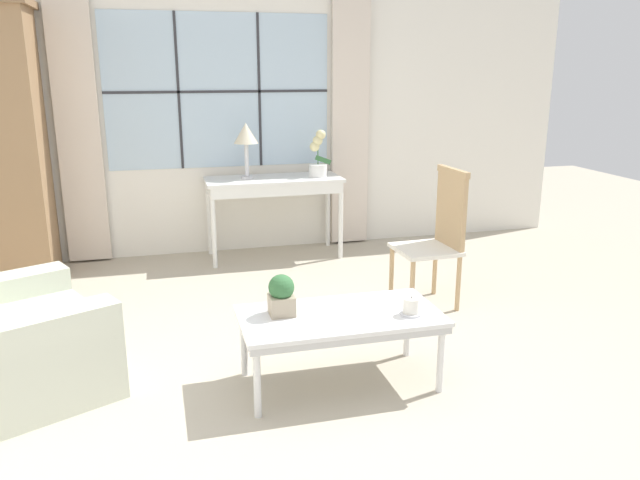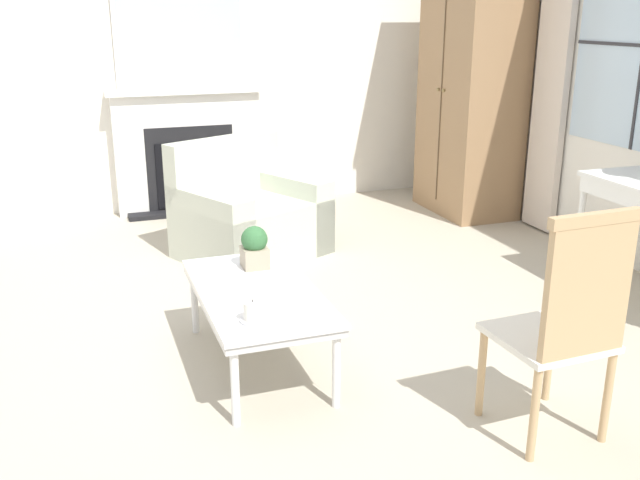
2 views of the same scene
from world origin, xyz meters
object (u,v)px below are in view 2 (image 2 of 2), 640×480
(side_chair_wooden, at_px, (567,317))
(coffee_table, at_px, (257,297))
(fireplace, at_px, (188,138))
(armoire, at_px, (472,85))
(armchair_upholstered, at_px, (249,218))
(potted_plant_small, at_px, (255,247))
(pillar_candle, at_px, (253,313))

(side_chair_wooden, relative_size, coffee_table, 0.93)
(fireplace, distance_m, side_chair_wooden, 4.41)
(armoire, bearing_deg, coffee_table, -48.04)
(armoire, bearing_deg, fireplace, -110.39)
(armchair_upholstered, relative_size, coffee_table, 1.08)
(coffee_table, distance_m, potted_plant_small, 0.37)
(fireplace, bearing_deg, side_chair_wooden, 11.11)
(armchair_upholstered, bearing_deg, pillar_candle, -13.29)
(fireplace, xyz_separation_m, armchair_upholstered, (1.44, 0.20, -0.39))
(armoire, height_order, armchair_upholstered, armoire)
(fireplace, bearing_deg, coffee_table, -3.42)
(fireplace, distance_m, armchair_upholstered, 1.51)
(armoire, bearing_deg, potted_plant_small, -51.42)
(side_chair_wooden, distance_m, coffee_table, 1.52)
(coffee_table, bearing_deg, armchair_upholstered, 167.47)
(fireplace, bearing_deg, potted_plant_small, -2.34)
(potted_plant_small, relative_size, pillar_candle, 1.90)
(side_chair_wooden, bearing_deg, armchair_upholstered, -167.39)
(fireplace, relative_size, coffee_table, 1.81)
(potted_plant_small, bearing_deg, armoire, 128.58)
(fireplace, relative_size, armoire, 0.89)
(armoire, height_order, pillar_candle, armoire)
(pillar_candle, bearing_deg, coffee_table, 163.20)
(armoire, xyz_separation_m, pillar_candle, (2.72, -2.71, -0.68))
(fireplace, distance_m, coffee_table, 3.25)
(side_chair_wooden, bearing_deg, potted_plant_small, -145.66)
(armchair_upholstered, height_order, potted_plant_small, armchair_upholstered)
(fireplace, relative_size, potted_plant_small, 8.73)
(armchair_upholstered, xyz_separation_m, side_chair_wooden, (2.88, 0.64, 0.30))
(coffee_table, height_order, pillar_candle, pillar_candle)
(side_chair_wooden, bearing_deg, pillar_candle, -121.58)
(armoire, bearing_deg, pillar_candle, -44.95)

